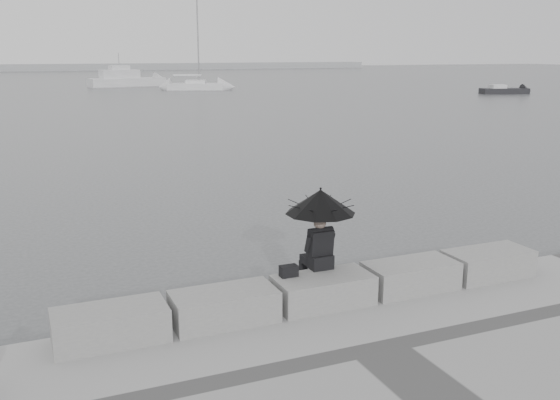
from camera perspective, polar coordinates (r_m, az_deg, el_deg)
name	(u,v)px	position (r m, az deg, el deg)	size (l,w,h in m)	color
ground	(311,322)	(10.98, 2.82, -11.11)	(360.00, 360.00, 0.00)	#424446
stone_block_far_left	(110,325)	(9.38, -15.25, -11.00)	(1.60, 0.80, 0.50)	slate
stone_block_left	(224,307)	(9.71, -5.14, -9.70)	(1.60, 0.80, 0.50)	slate
stone_block_centre	(323,291)	(10.31, 3.97, -8.26)	(1.60, 0.80, 0.50)	slate
stone_block_right	(410,276)	(11.14, 11.84, -6.84)	(1.60, 0.80, 0.50)	slate
stone_block_far_right	(488,264)	(12.16, 18.47, -5.53)	(1.60, 0.80, 0.50)	slate
seated_person	(321,210)	(10.30, 3.73, -0.94)	(1.17, 1.17, 1.39)	black
bag	(289,271)	(10.16, 0.80, -6.51)	(0.29, 0.16, 0.19)	black
sailboat_right	(196,85)	(77.91, -7.70, 10.34)	(7.14, 4.71, 12.90)	white
motor_cruiser	(127,80)	(87.48, -13.80, 10.64)	(10.27, 4.33, 4.50)	white
small_motorboat	(504,91)	(74.43, 19.82, 9.38)	(5.52, 2.90, 1.10)	black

